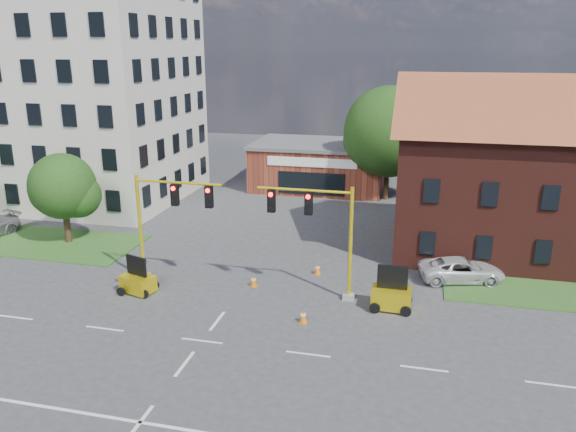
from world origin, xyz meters
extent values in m
plane|color=#3C3D3F|center=(0.00, 0.00, 0.00)|extent=(120.00, 120.00, 0.00)
cube|color=beige|center=(-20.00, 22.00, 10.00)|extent=(18.00, 15.00, 20.00)
cube|color=maroon|center=(0.00, 30.00, 2.00)|extent=(12.00, 8.00, 4.00)
cube|color=#5C5B5E|center=(0.00, 30.00, 4.15)|extent=(12.40, 8.40, 0.30)
cube|color=white|center=(0.00, 25.95, 3.20)|extent=(8.00, 0.10, 0.80)
cube|color=black|center=(0.00, 25.95, 1.30)|extent=(6.00, 0.10, 2.00)
cube|color=#4B1D16|center=(18.00, 16.00, 4.00)|extent=(20.00, 10.00, 8.00)
cylinder|color=#3D2516|center=(6.50, 27.00, 2.12)|extent=(0.44, 0.44, 4.24)
sphere|color=#1F4615|center=(6.50, 27.00, 5.97)|extent=(7.79, 7.79, 7.79)
sphere|color=#1F4615|center=(8.06, 27.30, 5.01)|extent=(5.46, 5.46, 5.46)
cylinder|color=#3D2516|center=(-14.00, 10.50, 1.42)|extent=(0.44, 0.44, 2.84)
sphere|color=#1F4615|center=(-14.00, 10.50, 4.00)|extent=(4.44, 4.44, 4.44)
sphere|color=#1F4615|center=(-13.11, 10.80, 3.36)|extent=(3.11, 3.11, 3.11)
cube|color=gray|center=(-6.00, 6.00, 0.15)|extent=(0.60, 0.60, 0.30)
cylinder|color=yellow|center=(-6.00, 6.00, 3.10)|extent=(0.20, 0.20, 6.20)
cylinder|color=yellow|center=(-3.50, 6.00, 5.90)|extent=(5.00, 0.14, 0.14)
cube|color=black|center=(-3.75, 6.00, 5.20)|extent=(0.40, 0.32, 1.20)
cube|color=black|center=(-1.75, 6.00, 5.20)|extent=(0.40, 0.32, 1.20)
sphere|color=#FF0C07|center=(-3.75, 5.82, 5.60)|extent=(0.24, 0.24, 0.24)
cube|color=gray|center=(6.00, 6.00, 0.15)|extent=(0.60, 0.60, 0.30)
cylinder|color=yellow|center=(6.00, 6.00, 3.10)|extent=(0.20, 0.20, 6.20)
cylinder|color=yellow|center=(3.50, 6.00, 5.90)|extent=(5.00, 0.14, 0.14)
cube|color=black|center=(3.75, 6.00, 5.20)|extent=(0.40, 0.32, 1.20)
cube|color=black|center=(1.75, 6.00, 5.20)|extent=(0.40, 0.32, 1.20)
sphere|color=#FF0C07|center=(3.75, 5.82, 5.60)|extent=(0.24, 0.24, 0.24)
cube|color=yellow|center=(-5.41, 4.17, 0.54)|extent=(2.06, 1.68, 0.89)
cube|color=black|center=(-5.41, 4.17, 1.58)|extent=(1.35, 0.55, 1.09)
cube|color=yellow|center=(8.28, 5.39, 0.61)|extent=(2.02, 1.37, 1.00)
cube|color=black|center=(8.28, 5.39, 1.77)|extent=(1.55, 0.16, 1.22)
cube|color=orange|center=(-4.84, 3.99, 0.02)|extent=(0.38, 0.38, 0.04)
cone|color=orange|center=(-4.84, 3.99, 0.35)|extent=(0.40, 0.40, 0.70)
cylinder|color=white|center=(-4.84, 3.99, 0.42)|extent=(0.27, 0.27, 0.09)
cube|color=orange|center=(0.55, 6.42, 0.02)|extent=(0.38, 0.38, 0.04)
cone|color=orange|center=(0.55, 6.42, 0.35)|extent=(0.40, 0.40, 0.70)
cylinder|color=white|center=(0.55, 6.42, 0.42)|extent=(0.27, 0.27, 0.09)
cube|color=orange|center=(4.17, 2.84, 0.02)|extent=(0.38, 0.38, 0.04)
cone|color=orange|center=(4.17, 2.84, 0.35)|extent=(0.40, 0.40, 0.70)
cylinder|color=white|center=(4.17, 2.84, 0.42)|extent=(0.27, 0.27, 0.09)
cube|color=orange|center=(3.73, 9.00, 0.02)|extent=(0.38, 0.38, 0.04)
cone|color=orange|center=(3.73, 9.00, 0.35)|extent=(0.40, 0.40, 0.70)
cylinder|color=white|center=(3.73, 9.00, 0.42)|extent=(0.27, 0.27, 0.09)
imported|color=silver|center=(11.99, 9.98, 0.67)|extent=(5.20, 3.27, 1.34)
camera|label=1|loc=(9.23, -21.51, 13.12)|focal=35.00mm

